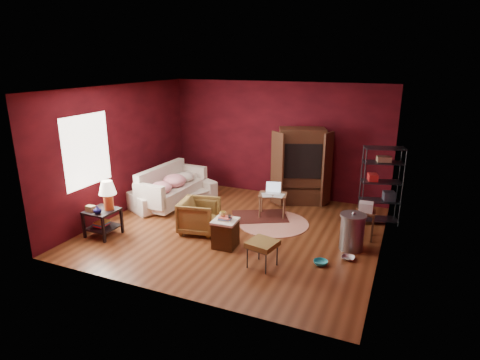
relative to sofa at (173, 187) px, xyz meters
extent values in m
cube|color=brown|center=(2.00, -0.83, -0.41)|extent=(5.50, 5.00, 0.02)
cube|color=white|center=(2.00, -0.83, 2.41)|extent=(5.50, 5.00, 0.02)
cube|color=#4B0A12|center=(2.00, 1.68, 1.00)|extent=(5.50, 0.02, 2.80)
cube|color=#4B0A12|center=(2.00, -3.34, 1.00)|extent=(5.50, 0.02, 2.80)
cube|color=#4B0A12|center=(-0.76, -0.83, 1.00)|extent=(0.02, 5.00, 2.80)
cube|color=#4B0A12|center=(4.76, -0.83, 1.00)|extent=(0.02, 5.00, 2.80)
cube|color=white|center=(-0.73, -1.83, 1.20)|extent=(0.02, 1.20, 1.40)
imported|color=beige|center=(0.00, 0.00, 0.00)|extent=(1.41, 2.12, 0.81)
imported|color=black|center=(1.36, -1.19, -0.04)|extent=(0.79, 0.83, 0.73)
imported|color=#B4B6BB|center=(4.27, -1.19, -0.29)|extent=(0.23, 0.06, 0.23)
imported|color=teal|center=(3.88, -1.57, -0.28)|extent=(0.24, 0.09, 0.24)
imported|color=#0B0C3B|center=(-0.22, -2.26, 0.20)|extent=(0.17, 0.17, 0.15)
imported|color=#F2E076|center=(2.06, -1.57, 0.24)|extent=(0.12, 0.10, 0.11)
cube|color=black|center=(-0.28, -2.08, 0.10)|extent=(0.57, 0.57, 0.04)
cube|color=black|center=(-0.28, -2.08, -0.24)|extent=(0.53, 0.53, 0.03)
cube|color=black|center=(-0.54, -2.32, -0.14)|extent=(0.05, 0.05, 0.52)
cube|color=black|center=(-0.04, -2.34, -0.14)|extent=(0.05, 0.05, 0.52)
cube|color=black|center=(-0.52, -1.82, -0.14)|extent=(0.05, 0.05, 0.52)
cube|color=black|center=(-0.02, -1.84, -0.14)|extent=(0.05, 0.05, 0.52)
cylinder|color=#D25726|center=(-0.17, -1.99, 0.28)|extent=(0.19, 0.19, 0.31)
cone|color=#F2E5C6|center=(-0.17, -1.99, 0.57)|extent=(0.34, 0.34, 0.26)
cube|color=olive|center=(-0.42, -2.21, 0.18)|extent=(0.17, 0.12, 0.11)
cube|color=#CD3341|center=(-0.33, -2.08, -0.20)|extent=(0.21, 0.27, 0.03)
cube|color=#338ECD|center=(-0.32, -2.08, -0.16)|extent=(0.21, 0.27, 0.03)
cube|color=#E6BF4C|center=(-0.31, -2.08, -0.13)|extent=(0.21, 0.27, 0.03)
cube|color=beige|center=(0.01, -0.03, -0.14)|extent=(0.81, 1.80, 0.37)
cube|color=beige|center=(-0.31, -0.02, 0.11)|extent=(0.23, 1.78, 0.75)
cube|color=beige|center=(-0.02, -0.92, 0.07)|extent=(0.75, 0.19, 0.51)
cube|color=beige|center=(0.04, 0.86, 0.07)|extent=(0.75, 0.19, 0.51)
ellipsoid|color=red|center=(0.04, -0.55, 0.16)|extent=(0.50, 0.50, 0.26)
ellipsoid|color=red|center=(0.06, -0.03, 0.18)|extent=(0.56, 0.56, 0.30)
ellipsoid|color=beige|center=(0.08, 0.44, 0.14)|extent=(0.46, 0.46, 0.24)
cube|color=#482910|center=(2.12, -1.59, -0.16)|extent=(0.43, 0.43, 0.48)
cube|color=beige|center=(2.12, -1.59, 0.10)|extent=(0.46, 0.46, 0.04)
cube|color=beige|center=(2.12, -1.59, 0.14)|extent=(0.24, 0.19, 0.02)
cube|color=#5380C1|center=(2.12, -1.59, 0.16)|extent=(0.25, 0.21, 0.02)
cube|color=#DD6053|center=(2.12, -1.59, 0.18)|extent=(0.22, 0.17, 0.02)
cube|color=black|center=(2.19, -1.56, 0.19)|extent=(0.10, 0.15, 0.02)
cube|color=black|center=(3.00, -2.01, 0.01)|extent=(0.53, 0.53, 0.09)
cube|color=#32343C|center=(3.00, -2.01, -0.05)|extent=(0.47, 0.47, 0.02)
cylinder|color=#32343C|center=(2.78, -2.15, -0.22)|extent=(0.03, 0.03, 0.37)
cylinder|color=#32343C|center=(3.13, -2.22, -0.22)|extent=(0.03, 0.03, 0.37)
cylinder|color=#32343C|center=(2.86, -1.80, -0.22)|extent=(0.03, 0.03, 0.37)
cylinder|color=#32343C|center=(3.21, -1.87, -0.22)|extent=(0.03, 0.03, 0.37)
cylinder|color=beige|center=(2.58, -0.21, -0.40)|extent=(1.81, 1.81, 0.01)
cube|color=#521B16|center=(2.19, 0.00, -0.39)|extent=(1.40, 1.24, 0.01)
cube|color=brown|center=(2.42, 0.17, 0.09)|extent=(0.67, 0.54, 0.03)
cylinder|color=brown|center=(2.21, -0.05, -0.16)|extent=(0.04, 0.04, 0.49)
cylinder|color=brown|center=(2.71, 0.07, -0.16)|extent=(0.04, 0.04, 0.49)
cylinder|color=brown|center=(2.13, 0.28, -0.16)|extent=(0.04, 0.04, 0.49)
cylinder|color=brown|center=(2.63, 0.40, -0.16)|extent=(0.04, 0.04, 0.49)
cube|color=silver|center=(2.41, 0.20, 0.11)|extent=(0.36, 0.28, 0.02)
cube|color=silver|center=(2.39, 0.31, 0.23)|extent=(0.32, 0.14, 0.21)
cube|color=beige|center=(2.33, 0.05, 0.11)|extent=(0.31, 0.36, 0.00)
cube|color=beige|center=(2.58, 0.12, 0.11)|extent=(0.22, 0.31, 0.00)
cube|color=#432113|center=(2.73, 1.27, 0.49)|extent=(1.17, 0.90, 1.79)
cube|color=black|center=(2.77, 1.18, 0.68)|extent=(0.95, 0.70, 0.80)
cube|color=#432113|center=(2.30, 0.82, 0.49)|extent=(0.38, 0.28, 1.70)
cube|color=#432113|center=(3.36, 1.22, 0.49)|extent=(0.15, 0.42, 1.70)
cube|color=#303236|center=(2.75, 1.23, 0.59)|extent=(0.71, 0.65, 0.49)
cube|color=black|center=(2.83, 1.00, 0.59)|extent=(0.44, 0.18, 0.38)
cube|color=#432113|center=(2.75, 1.23, 0.02)|extent=(0.96, 0.74, 0.05)
cylinder|color=#32343C|center=(4.26, 0.42, 0.41)|extent=(0.03, 0.03, 1.63)
cylinder|color=#32343C|center=(4.99, 0.64, 0.41)|extent=(0.03, 0.03, 1.63)
cylinder|color=#32343C|center=(4.17, 0.73, 0.41)|extent=(0.03, 0.03, 1.63)
cylinder|color=#32343C|center=(4.89, 0.96, 0.41)|extent=(0.03, 0.03, 1.63)
cube|color=#32343C|center=(4.58, 0.69, -0.31)|extent=(0.86, 0.56, 0.02)
cube|color=#32343C|center=(4.58, 0.69, 0.09)|extent=(0.86, 0.56, 0.02)
cube|color=#32343C|center=(4.58, 0.69, 0.50)|extent=(0.86, 0.56, 0.02)
cube|color=#32343C|center=(4.58, 0.69, 0.91)|extent=(0.86, 0.56, 0.02)
cube|color=#32343C|center=(4.58, 0.69, 1.21)|extent=(0.86, 0.56, 0.02)
cube|color=#AA1C1D|center=(4.40, 0.64, 0.59)|extent=(0.24, 0.27, 0.14)
cube|color=#383846|center=(4.75, 0.74, 0.20)|extent=(0.28, 0.28, 0.18)
cube|color=#8D7155|center=(4.58, 0.69, 0.98)|extent=(0.31, 0.25, 0.11)
cube|color=#432113|center=(4.40, -0.19, 0.12)|extent=(0.38, 0.38, 0.04)
cube|color=#432113|center=(4.25, -0.35, -0.14)|extent=(0.04, 0.04, 0.53)
cube|color=#432113|center=(4.56, -0.33, -0.14)|extent=(0.04, 0.04, 0.53)
cube|color=#432113|center=(4.24, -0.04, -0.14)|extent=(0.04, 0.04, 0.53)
cube|color=#432113|center=(4.54, -0.03, -0.14)|extent=(0.04, 0.04, 0.53)
cube|color=silver|center=(4.40, -0.19, 0.23)|extent=(0.26, 0.21, 0.18)
cylinder|color=gray|center=(4.25, -0.77, -0.09)|extent=(0.50, 0.50, 0.63)
cylinder|color=gray|center=(4.25, -0.77, 0.25)|extent=(0.55, 0.55, 0.04)
sphere|color=gray|center=(4.25, -0.77, 0.29)|extent=(0.07, 0.07, 0.06)
camera|label=1|loc=(5.03, -7.63, 2.93)|focal=30.00mm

